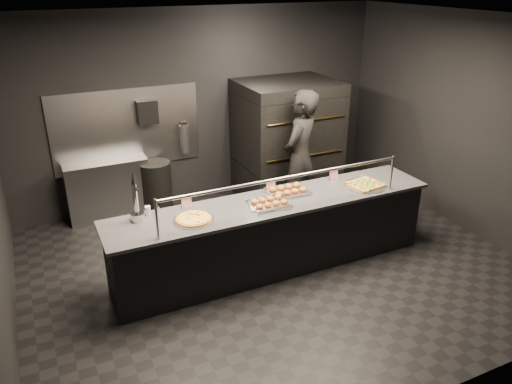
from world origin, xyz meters
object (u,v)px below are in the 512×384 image
service_counter (273,234)px  round_pizza (194,219)px  slider_tray_a (269,203)px  beer_tap (137,207)px  fire_extinguisher (184,138)px  square_pizza (365,185)px  slider_tray_b (288,190)px  trash_bin (156,187)px  prep_shelf (109,190)px  worker (300,158)px  towel_dispenser (147,112)px  pizza_oven (287,140)px

service_counter → round_pizza: service_counter is taller
slider_tray_a → beer_tap: bearing=170.0°
service_counter → slider_tray_a: (-0.10, -0.07, 0.48)m
fire_extinguisher → square_pizza: (1.62, -2.49, -0.12)m
slider_tray_a → slider_tray_b: bearing=30.2°
fire_extinguisher → trash_bin: 0.88m
round_pizza → fire_extinguisher: bearing=74.4°
fire_extinguisher → trash_bin: bearing=-161.9°
beer_tap → trash_bin: 2.25m
slider_tray_a → square_pizza: 1.37m
prep_shelf → slider_tray_a: (1.50, -2.39, 0.50)m
slider_tray_a → worker: bearing=46.3°
beer_tap → round_pizza: bearing=-25.1°
fire_extinguisher → trash_bin: (-0.55, -0.18, -0.66)m
service_counter → square_pizza: size_ratio=7.84×
service_counter → beer_tap: size_ratio=6.89×
prep_shelf → slider_tray_a: bearing=-57.9°
towel_dispenser → prep_shelf: bearing=-174.3°
service_counter → slider_tray_a: size_ratio=7.54×
slider_tray_a → prep_shelf: bearing=122.1°
prep_shelf → slider_tray_b: bearing=-49.2°
prep_shelf → slider_tray_b: slider_tray_b is taller
square_pizza → trash_bin: 3.22m
service_counter → pizza_oven: (1.20, 1.90, 0.50)m
square_pizza → slider_tray_a: bearing=179.1°
towel_dispenser → slider_tray_a: size_ratio=0.64×
towel_dispenser → slider_tray_a: 2.65m
slider_tray_b → trash_bin: slider_tray_b is taller
slider_tray_b → fire_extinguisher: bearing=105.5°
beer_tap → trash_bin: size_ratio=0.74×
slider_tray_b → worker: size_ratio=0.26×
towel_dispenser → slider_tray_b: towel_dispenser is taller
worker → fire_extinguisher: bearing=-81.7°
square_pizza → trash_bin: (-2.17, 2.31, -0.54)m
slider_tray_a → worker: size_ratio=0.28×
worker → prep_shelf: bearing=-62.1°
round_pizza → worker: bearing=28.9°
pizza_oven → fire_extinguisher: size_ratio=3.78×
prep_shelf → towel_dispenser: bearing=5.7°
round_pizza → trash_bin: size_ratio=0.58×
round_pizza → slider_tray_a: size_ratio=0.85×
fire_extinguisher → worker: (1.30, -1.37, -0.07)m
towel_dispenser → fire_extinguisher: size_ratio=0.69×
fire_extinguisher → round_pizza: size_ratio=1.09×
round_pizza → prep_shelf: bearing=103.3°
square_pizza → service_counter: bearing=176.1°
fire_extinguisher → prep_shelf: bearing=-176.3°
fire_extinguisher → slider_tray_b: size_ratio=0.98×
towel_dispenser → trash_bin: 1.16m
pizza_oven → towel_dispenser: size_ratio=5.46×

